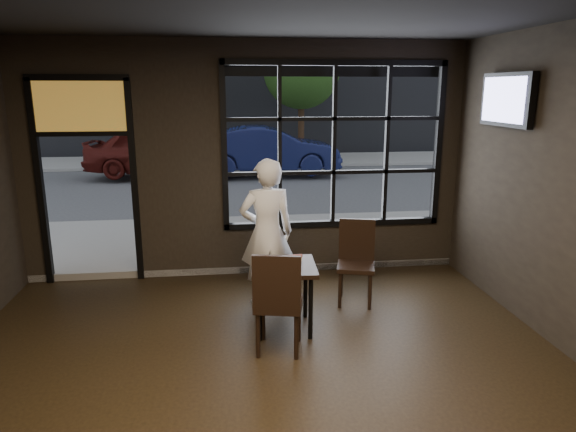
{
  "coord_description": "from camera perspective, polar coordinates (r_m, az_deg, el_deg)",
  "views": [
    {
      "loc": [
        -0.31,
        -3.44,
        2.56
      ],
      "look_at": [
        0.4,
        2.2,
        1.15
      ],
      "focal_mm": 32.0,
      "sensor_mm": 36.0,
      "label": 1
    }
  ],
  "objects": [
    {
      "name": "floor",
      "position": [
        4.3,
        -1.77,
        -22.74
      ],
      "size": [
        6.0,
        7.0,
        0.02
      ],
      "primitive_type": "cube",
      "color": "black",
      "rests_on": "ground"
    },
    {
      "name": "window_frame",
      "position": [
        7.14,
        5.12,
        7.77
      ],
      "size": [
        3.06,
        0.12,
        2.28
      ],
      "primitive_type": "cube",
      "color": "black",
      "rests_on": "ground"
    },
    {
      "name": "stained_transom",
      "position": [
        7.17,
        -22.08,
        11.26
      ],
      "size": [
        1.2,
        0.06,
        0.7
      ],
      "primitive_type": "cube",
      "color": "orange",
      "rests_on": "ground"
    },
    {
      "name": "street_asphalt",
      "position": [
        27.56,
        -6.56,
        8.48
      ],
      "size": [
        60.0,
        41.0,
        0.04
      ],
      "primitive_type": "cube",
      "color": "#545456",
      "rests_on": "ground"
    },
    {
      "name": "cafe_table",
      "position": [
        5.63,
        -0.49,
        -8.94
      ],
      "size": [
        0.72,
        0.72,
        0.74
      ],
      "primitive_type": "cube",
      "rotation": [
        0.0,
        0.0,
        -0.06
      ],
      "color": "black",
      "rests_on": "floor"
    },
    {
      "name": "chair_near",
      "position": [
        5.14,
        -1.01,
        -9.32
      ],
      "size": [
        0.55,
        0.55,
        1.06
      ],
      "primitive_type": "cube",
      "rotation": [
        0.0,
        0.0,
        2.93
      ],
      "color": "black",
      "rests_on": "floor"
    },
    {
      "name": "chair_window",
      "position": [
        6.28,
        7.55,
        -5.26
      ],
      "size": [
        0.54,
        0.54,
        1.01
      ],
      "primitive_type": "cube",
      "rotation": [
        0.0,
        0.0,
        -0.27
      ],
      "color": "black",
      "rests_on": "floor"
    },
    {
      "name": "man",
      "position": [
        6.11,
        -2.37,
        -1.9
      ],
      "size": [
        0.69,
        0.5,
        1.79
      ],
      "primitive_type": "imported",
      "rotation": [
        0.0,
        0.0,
        3.25
      ],
      "color": "white",
      "rests_on": "floor"
    },
    {
      "name": "hotdog",
      "position": [
        5.61,
        0.56,
        -4.73
      ],
      "size": [
        0.21,
        0.1,
        0.06
      ],
      "primitive_type": null,
      "rotation": [
        0.0,
        0.0,
        0.12
      ],
      "color": "tan",
      "rests_on": "cafe_table"
    },
    {
      "name": "cup",
      "position": [
        5.34,
        -2.06,
        -5.51
      ],
      "size": [
        0.15,
        0.15,
        0.1
      ],
      "primitive_type": "imported",
      "rotation": [
        0.0,
        0.0,
        -0.23
      ],
      "color": "silver",
      "rests_on": "cafe_table"
    },
    {
      "name": "tv",
      "position": [
        6.52,
        23.14,
        11.8
      ],
      "size": [
        0.12,
        1.03,
        0.6
      ],
      "primitive_type": "cube",
      "color": "black",
      "rests_on": "wall_right"
    },
    {
      "name": "navy_car",
      "position": [
        15.34,
        -2.29,
        7.33
      ],
      "size": [
        4.25,
        1.53,
        1.4
      ],
      "primitive_type": "imported",
      "rotation": [
        0.0,
        0.0,
        1.56
      ],
      "color": "#121840",
      "rests_on": "street_asphalt"
    },
    {
      "name": "maroon_car",
      "position": [
        15.45,
        -14.08,
        7.01
      ],
      "size": [
        4.3,
        2.06,
        1.42
      ],
      "primitive_type": "imported",
      "rotation": [
        0.0,
        0.0,
        1.48
      ],
      "color": "#4C120E",
      "rests_on": "street_asphalt"
    },
    {
      "name": "tree_left",
      "position": [
        18.52,
        -12.78,
        14.88
      ],
      "size": [
        2.47,
        2.47,
        4.22
      ],
      "color": "#332114",
      "rests_on": "street_asphalt"
    },
    {
      "name": "tree_right",
      "position": [
        18.3,
        1.5,
        15.84
      ],
      "size": [
        2.64,
        2.64,
        4.5
      ],
      "color": "#332114",
      "rests_on": "street_asphalt"
    }
  ]
}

